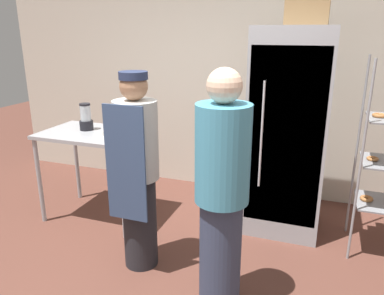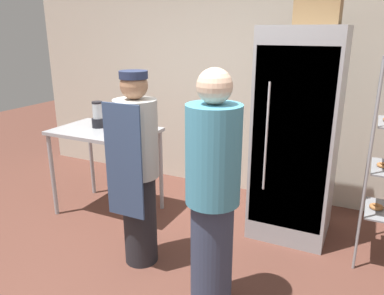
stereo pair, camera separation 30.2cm
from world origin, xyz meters
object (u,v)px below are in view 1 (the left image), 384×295
cardboard_storage_box (308,8)px  person_baker (137,171)px  donut_box (120,129)px  blender_pitcher (86,118)px  person_customer (222,195)px  refrigerator (288,133)px

cardboard_storage_box → person_baker: 2.06m
donut_box → blender_pitcher: bearing=176.6°
blender_pitcher → cardboard_storage_box: cardboard_storage_box is taller
blender_pitcher → person_customer: 1.97m
donut_box → blender_pitcher: size_ratio=0.98×
cardboard_storage_box → person_customer: 1.92m
donut_box → cardboard_storage_box: 2.07m
refrigerator → person_baker: size_ratio=1.20×
donut_box → person_customer: size_ratio=0.16×
refrigerator → donut_box: 1.65m
donut_box → person_baker: size_ratio=0.17×
person_baker → person_customer: bearing=-18.3°
refrigerator → person_customer: bearing=-102.0°
refrigerator → person_baker: refrigerator is taller
person_customer → person_baker: bearing=161.7°
blender_pitcher → cardboard_storage_box: 2.38m
cardboard_storage_box → donut_box: bearing=-163.2°
donut_box → blender_pitcher: 0.42m
refrigerator → person_customer: (-0.29, -1.34, -0.11)m
cardboard_storage_box → refrigerator: bearing=-133.3°
cardboard_storage_box → person_customer: size_ratio=0.22×
refrigerator → blender_pitcher: 2.04m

